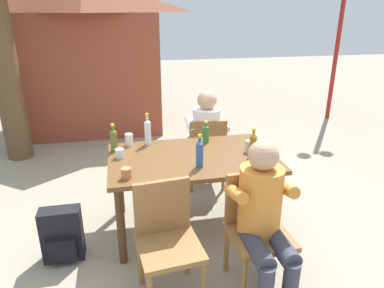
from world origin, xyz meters
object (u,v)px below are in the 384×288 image
object	(u,v)px
chair_far_right	(206,149)
backpack_by_near_side	(62,236)
person_in_plaid_shirt	(264,212)
bottle_clear	(148,131)
bottle_olive	(114,139)
person_in_white_shirt	(205,133)
cup_steel	(250,146)
cup_terracotta	(126,173)
bottle_blue	(200,153)
cup_white	(129,140)
chair_near_left	(167,235)
brick_kiosk	(91,52)
dining_table	(192,165)
chair_near_right	(256,224)
bottle_amber	(253,145)
bottle_green	(206,133)
cup_glass	(120,153)

from	to	relation	value
chair_far_right	backpack_by_near_side	xyz separation A→B (m)	(-1.51, -1.03, -0.26)
person_in_plaid_shirt	bottle_clear	distance (m)	1.48
bottle_olive	person_in_plaid_shirt	bearing A→B (deg)	-48.28
person_in_plaid_shirt	backpack_by_near_side	world-z (taller)	person_in_plaid_shirt
person_in_white_shirt	bottle_olive	size ratio (longest dim) A/B	4.37
cup_steel	cup_terracotta	bearing A→B (deg)	-164.08
chair_far_right	bottle_blue	xyz separation A→B (m)	(-0.32, -1.02, 0.39)
cup_terracotta	cup_white	size ratio (longest dim) A/B	0.73
person_in_plaid_shirt	cup_white	world-z (taller)	person_in_plaid_shirt
chair_near_left	backpack_by_near_side	bearing A→B (deg)	147.31
cup_white	brick_kiosk	bearing A→B (deg)	98.86
cup_steel	cup_white	size ratio (longest dim) A/B	0.92
dining_table	bottle_clear	world-z (taller)	bottle_clear
chair_near_right	backpack_by_near_side	world-z (taller)	chair_near_right
chair_far_right	chair_near_right	xyz separation A→B (m)	(0.00, -1.56, 0.00)
bottle_amber	backpack_by_near_side	distance (m)	1.83
bottle_blue	brick_kiosk	xyz separation A→B (m)	(-1.06, 3.77, 0.44)
cup_white	backpack_by_near_side	xyz separation A→B (m)	(-0.62, -0.65, -0.59)
bottle_green	backpack_by_near_side	world-z (taller)	bottle_green
person_in_plaid_shirt	bottle_clear	size ratio (longest dim) A/B	3.69
chair_far_right	backpack_by_near_side	bearing A→B (deg)	-145.63
dining_table	backpack_by_near_side	bearing A→B (deg)	-167.92
chair_near_right	bottle_green	xyz separation A→B (m)	(-0.13, 1.11, 0.36)
chair_far_right	bottle_olive	distance (m)	1.21
chair_near_left	bottle_blue	size ratio (longest dim) A/B	2.95
chair_near_right	cup_white	size ratio (longest dim) A/B	7.29
person_in_plaid_shirt	bottle_olive	distance (m)	1.58
bottle_olive	cup_terracotta	size ratio (longest dim) A/B	3.10
dining_table	bottle_amber	bearing A→B (deg)	-13.67
chair_near_right	bottle_amber	world-z (taller)	bottle_amber
cup_steel	cup_glass	size ratio (longest dim) A/B	1.29
bottle_amber	cup_glass	size ratio (longest dim) A/B	3.30
bottle_olive	cup_steel	distance (m)	1.28
bottle_blue	bottle_amber	bearing A→B (deg)	12.07
person_in_white_shirt	cup_white	world-z (taller)	person_in_white_shirt
chair_far_right	brick_kiosk	distance (m)	3.18
chair_near_right	bottle_olive	xyz separation A→B (m)	(-1.04, 1.06, 0.38)
chair_near_left	cup_terracotta	bearing A→B (deg)	119.61
person_in_plaid_shirt	cup_terracotta	distance (m)	1.11
cup_glass	backpack_by_near_side	xyz separation A→B (m)	(-0.52, -0.35, -0.57)
cup_steel	brick_kiosk	xyz separation A→B (m)	(-1.59, 3.53, 0.51)
person_in_white_shirt	person_in_plaid_shirt	xyz separation A→B (m)	(0.00, -1.78, 0.00)
dining_table	chair_near_right	size ratio (longest dim) A/B	1.74
chair_near_right	chair_near_left	world-z (taller)	same
cup_steel	bottle_olive	bearing A→B (deg)	167.46
bottle_blue	cup_glass	size ratio (longest dim) A/B	3.47
bottle_clear	cup_glass	world-z (taller)	bottle_clear
cup_steel	backpack_by_near_side	xyz separation A→B (m)	(-1.73, -0.25, -0.58)
person_in_plaid_shirt	bottle_amber	distance (m)	0.81
bottle_olive	person_in_white_shirt	bearing A→B (deg)	30.55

